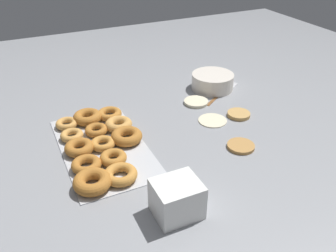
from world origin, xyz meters
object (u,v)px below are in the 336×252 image
pancake_0 (241,146)px  spatula (225,89)px  pancake_2 (213,120)px  pancake_1 (239,114)px  container_stack (177,199)px  donut_tray (101,143)px  batter_bowl (213,81)px  pancake_3 (196,102)px

pancake_0 → spatula: 0.48m
pancake_2 → pancake_1: bearing=84.8°
pancake_1 → container_stack: bearing=-51.1°
pancake_0 → donut_tray: (-0.21, -0.45, 0.01)m
batter_bowl → spatula: (0.04, 0.05, -0.03)m
pancake_3 → spatula: 0.20m
pancake_3 → donut_tray: bearing=-72.0°
pancake_0 → batter_bowl: (-0.47, 0.16, 0.03)m
donut_tray → pancake_2: bearing=88.9°
batter_bowl → pancake_1: bearing=-8.0°
donut_tray → batter_bowl: 0.66m
batter_bowl → container_stack: container_stack is taller
container_stack → pancake_1: bearing=128.9°
pancake_0 → pancake_1: bearing=147.0°
pancake_1 → pancake_2: pancake_1 is taller
pancake_0 → pancake_2: 0.20m
pancake_2 → donut_tray: (-0.01, -0.46, 0.01)m
pancake_0 → pancake_3: pancake_3 is taller
donut_tray → pancake_1: bearing=88.1°
pancake_0 → container_stack: 0.40m
donut_tray → batter_bowl: bearing=112.4°
pancake_1 → batter_bowl: size_ratio=0.47×
batter_bowl → pancake_2: bearing=-30.9°
pancake_0 → pancake_2: bearing=178.1°
pancake_1 → donut_tray: donut_tray is taller
pancake_2 → batter_bowl: size_ratio=0.58×
pancake_1 → batter_bowl: 0.28m
pancake_3 → donut_tray: size_ratio=0.21×
pancake_3 → batter_bowl: size_ratio=0.54×
donut_tray → container_stack: 0.42m
pancake_1 → batter_bowl: bearing=172.0°
pancake_3 → container_stack: (0.56, -0.37, 0.05)m
pancake_0 → pancake_3: (-0.37, 0.02, 0.00)m
donut_tray → container_stack: bearing=14.1°
pancake_1 → pancake_2: bearing=-95.2°
pancake_0 → donut_tray: donut_tray is taller
donut_tray → spatula: 0.70m
donut_tray → spatula: bearing=108.2°
pancake_0 → pancake_1: size_ratio=1.05×
pancake_3 → batter_bowl: batter_bowl is taller
pancake_3 → donut_tray: 0.50m
pancake_1 → spatula: 0.25m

